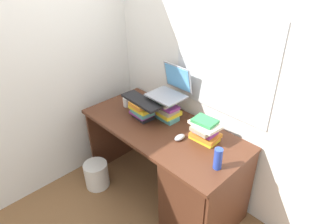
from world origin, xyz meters
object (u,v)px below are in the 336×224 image
at_px(water_bottle, 218,159).
at_px(book_stack_side, 205,130).
at_px(computer_mouse, 180,137).
at_px(keyboard, 141,101).
at_px(laptop, 171,88).
at_px(desk, 193,181).
at_px(book_stack_tall, 166,108).
at_px(mug, 127,102).
at_px(wastebasket, 97,175).
at_px(book_stack_keyboard_riser, 142,110).

bearing_deg(water_bottle, book_stack_side, 143.99).
bearing_deg(computer_mouse, keyboard, -179.61).
bearing_deg(water_bottle, laptop, 159.25).
bearing_deg(desk, laptop, 155.40).
bearing_deg(keyboard, water_bottle, -0.74).
bearing_deg(book_stack_tall, mug, -165.15).
relative_size(laptop, computer_mouse, 2.90).
xyz_separation_m(laptop, mug, (-0.42, -0.17, -0.23)).
relative_size(mug, water_bottle, 0.65).
distance_m(water_bottle, wastebasket, 1.40).
distance_m(laptop, mug, 0.51).
xyz_separation_m(laptop, water_bottle, (0.72, -0.27, -0.19)).
bearing_deg(laptop, water_bottle, -20.75).
bearing_deg(computer_mouse, mug, 177.00).
xyz_separation_m(desk, computer_mouse, (-0.16, 0.00, 0.36)).
height_order(laptop, mug, laptop).
xyz_separation_m(book_stack_tall, book_stack_side, (0.45, -0.02, -0.01)).
bearing_deg(book_stack_tall, book_stack_side, -2.17).
distance_m(book_stack_tall, book_stack_keyboard_riser, 0.21).
bearing_deg(wastebasket, book_stack_keyboard_riser, 52.29).
bearing_deg(desk, book_stack_keyboard_riser, 179.79).
xyz_separation_m(book_stack_keyboard_riser, laptop, (0.15, 0.21, 0.19)).
height_order(laptop, wastebasket, laptop).
height_order(desk, wastebasket, desk).
height_order(book_stack_tall, laptop, laptop).
distance_m(book_stack_side, laptop, 0.49).
distance_m(keyboard, mug, 0.30).
height_order(keyboard, water_bottle, keyboard).
relative_size(desk, book_stack_side, 5.94).
xyz_separation_m(book_stack_tall, mug, (-0.42, -0.11, -0.06)).
relative_size(laptop, wastebasket, 1.13).
relative_size(water_bottle, wastebasket, 0.62).
distance_m(book_stack_side, water_bottle, 0.33).
height_order(book_stack_keyboard_riser, laptop, laptop).
relative_size(book_stack_tall, keyboard, 0.59).
xyz_separation_m(mug, water_bottle, (1.14, -0.10, 0.04)).
distance_m(keyboard, computer_mouse, 0.48).
bearing_deg(computer_mouse, book_stack_tall, 153.94).
xyz_separation_m(mug, wastebasket, (-0.02, -0.42, -0.67)).
height_order(laptop, water_bottle, laptop).
bearing_deg(laptop, mug, -157.67).
relative_size(desk, mug, 13.97).
bearing_deg(desk, mug, 177.25).
height_order(desk, mug, mug).
height_order(mug, wastebasket, mug).
distance_m(desk, water_bottle, 0.50).
xyz_separation_m(laptop, wastebasket, (-0.44, -0.60, -0.90)).
bearing_deg(keyboard, book_stack_keyboard_riser, 92.09).
height_order(book_stack_tall, keyboard, book_stack_tall).
xyz_separation_m(desk, water_bottle, (0.25, -0.06, 0.43)).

